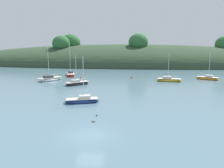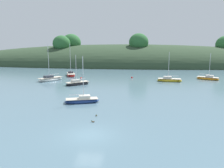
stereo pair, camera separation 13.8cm
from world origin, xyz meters
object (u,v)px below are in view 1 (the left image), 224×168
sailboat_teal_outer (50,79)px  duck_lone_left (93,122)px  sailboat_cream_ketch (77,83)px  sailboat_blue_center (71,74)px  mooring_buoy_inner (132,78)px  sailboat_yellow_far (82,100)px  duck_straggler (97,115)px  sailboat_navy_dinghy (208,78)px  sailboat_black_sloop (169,80)px  mooring_buoy_channel (81,78)px

sailboat_teal_outer → duck_lone_left: 30.22m
sailboat_cream_ketch → sailboat_blue_center: sailboat_blue_center is taller
mooring_buoy_inner → duck_lone_left: 32.59m
sailboat_yellow_far → duck_straggler: size_ratio=15.74×
sailboat_blue_center → sailboat_navy_dinghy: bearing=-4.8°
sailboat_cream_ketch → sailboat_black_sloop: 20.26m
sailboat_blue_center → sailboat_black_sloop: size_ratio=1.29×
sailboat_teal_outer → sailboat_black_sloop: 26.77m
sailboat_yellow_far → sailboat_cream_ketch: bearing=107.3°
sailboat_yellow_far → mooring_buoy_inner: 25.37m
sailboat_navy_dinghy → sailboat_yellow_far: bearing=-135.5°
duck_lone_left → mooring_buoy_inner: bearing=83.8°
sailboat_cream_ketch → sailboat_black_sloop: size_ratio=0.94×
sailboat_cream_ketch → duck_lone_left: 22.97m
sailboat_blue_center → duck_lone_left: (12.49, -34.66, -0.31)m
sailboat_teal_outer → duck_straggler: sailboat_teal_outer is taller
sailboat_cream_ketch → sailboat_navy_dinghy: size_ratio=0.99×
mooring_buoy_channel → mooring_buoy_inner: size_ratio=1.00×
sailboat_cream_ketch → duck_lone_left: sailboat_cream_ketch is taller
sailboat_cream_ketch → sailboat_teal_outer: (-7.47, 4.57, 0.05)m
sailboat_navy_dinghy → duck_lone_left: bearing=-123.8°
duck_lone_left → sailboat_cream_ketch: bearing=108.7°
mooring_buoy_channel → duck_lone_left: 31.50m
duck_lone_left → duck_straggler: bearing=90.0°
sailboat_blue_center → sailboat_teal_outer: 8.66m
sailboat_black_sloop → mooring_buoy_inner: size_ratio=12.26×
sailboat_navy_dinghy → sailboat_yellow_far: sailboat_yellow_far is taller
sailboat_cream_ketch → sailboat_blue_center: size_ratio=0.73×
sailboat_black_sloop → duck_straggler: 28.55m
sailboat_blue_center → mooring_buoy_channel: sailboat_blue_center is taller
sailboat_cream_ketch → sailboat_yellow_far: sailboat_yellow_far is taller
sailboat_navy_dinghy → sailboat_yellow_far: 34.11m
sailboat_teal_outer → sailboat_blue_center: bearing=74.2°
sailboat_black_sloop → duck_straggler: size_ratio=15.55×
sailboat_blue_center → mooring_buoy_channel: bearing=-49.0°
sailboat_yellow_far → sailboat_black_sloop: 25.12m
sailboat_cream_ketch → mooring_buoy_channel: (-1.31, 8.52, -0.20)m
sailboat_teal_outer → sailboat_black_sloop: size_ratio=1.26×
sailboat_cream_ketch → mooring_buoy_channel: 8.62m
sailboat_cream_ketch → mooring_buoy_channel: bearing=98.7°
sailboat_teal_outer → mooring_buoy_inner: sailboat_teal_outer is taller
duck_straggler → sailboat_black_sloop: bearing=65.4°
duck_lone_left → duck_straggler: same height
sailboat_yellow_far → duck_lone_left: 8.47m
sailboat_teal_outer → duck_lone_left: size_ratio=19.54×
mooring_buoy_channel → sailboat_blue_center: bearing=131.0°
sailboat_teal_outer → sailboat_cream_ketch: bearing=-31.4°
sailboat_cream_ketch → duck_lone_left: (7.37, -21.76, -0.27)m
sailboat_navy_dinghy → mooring_buoy_inner: size_ratio=11.74×
sailboat_cream_ketch → mooring_buoy_inner: bearing=44.4°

